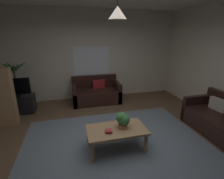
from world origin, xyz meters
TOP-DOWN VIEW (x-y plane):
  - floor at (0.00, 0.00)m, footprint 5.65×5.60m
  - rug at (0.00, -0.20)m, footprint 3.67×3.08m
  - wall_back at (0.00, 2.83)m, footprint 5.77×0.06m
  - window_pane at (-0.06, 2.80)m, footprint 1.19×0.01m
  - couch_under_window at (-0.01, 2.32)m, footprint 1.50×0.82m
  - couch_right_side at (2.35, -0.22)m, footprint 0.82×1.55m
  - coffee_table at (-0.03, -0.17)m, footprint 1.10×0.61m
  - book_on_table_0 at (-0.21, -0.25)m, footprint 0.12×0.08m
  - book_on_table_1 at (-0.20, -0.25)m, footprint 0.12×0.13m
  - remote_on_table_0 at (0.11, -0.14)m, footprint 0.06×0.16m
  - remote_on_table_1 at (0.14, -0.07)m, footprint 0.16×0.14m
  - potted_plant_on_table at (0.09, -0.15)m, footprint 0.26×0.23m
  - tv_stand at (-2.27, 2.05)m, footprint 0.90×0.44m
  - tv at (-2.27, 2.03)m, footprint 0.80×0.16m
  - potted_palm_corner at (-2.37, 2.60)m, footprint 0.71×0.83m
  - pendant_lamp at (-0.03, -0.17)m, footprint 0.29×0.29m

SIDE VIEW (x-z plane):
  - floor at x=0.00m, z-range -0.02..0.00m
  - rug at x=0.00m, z-range 0.00..0.01m
  - tv_stand at x=-2.27m, z-range 0.00..0.50m
  - couch_right_side at x=2.35m, z-range -0.13..0.69m
  - couch_under_window at x=-0.01m, z-range -0.13..0.69m
  - coffee_table at x=-0.03m, z-range 0.15..0.58m
  - remote_on_table_0 at x=0.11m, z-range 0.43..0.45m
  - remote_on_table_1 at x=0.14m, z-range 0.43..0.45m
  - book_on_table_0 at x=-0.21m, z-range 0.43..0.46m
  - book_on_table_1 at x=-0.20m, z-range 0.46..0.48m
  - potted_plant_on_table at x=0.09m, z-range 0.44..0.75m
  - potted_palm_corner at x=-2.37m, z-range -0.12..1.32m
  - tv at x=-2.27m, z-range 0.51..1.01m
  - window_pane at x=-0.06m, z-range 0.63..1.74m
  - wall_back at x=0.00m, z-range 0.00..2.90m
  - pendant_lamp at x=-0.03m, z-range 2.12..2.70m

